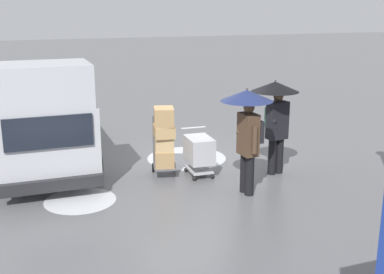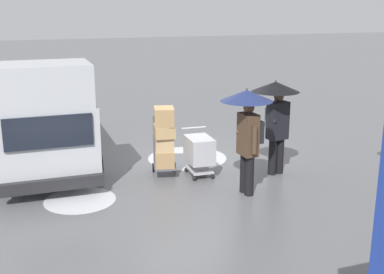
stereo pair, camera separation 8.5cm
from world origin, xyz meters
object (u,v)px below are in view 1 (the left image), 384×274
at_px(cargo_van_parked_right, 42,117).
at_px(pedestrian_pink_side, 276,106).
at_px(pedestrian_black_side, 248,117).
at_px(shopping_cart_vendor, 199,151).
at_px(hand_dolly_boxes, 164,138).

xyz_separation_m(cargo_van_parked_right, pedestrian_pink_side, (-4.83, 2.39, 0.39)).
relative_size(pedestrian_pink_side, pedestrian_black_side, 1.00).
xyz_separation_m(cargo_van_parked_right, shopping_cart_vendor, (-3.22, 1.94, -0.61)).
bearing_deg(shopping_cart_vendor, pedestrian_black_side, 112.89).
distance_m(hand_dolly_boxes, pedestrian_pink_side, 2.55).
height_order(hand_dolly_boxes, pedestrian_black_side, pedestrian_black_side).
distance_m(cargo_van_parked_right, shopping_cart_vendor, 3.80).
distance_m(hand_dolly_boxes, pedestrian_black_side, 2.10).
bearing_deg(shopping_cart_vendor, hand_dolly_boxes, -17.98).
bearing_deg(shopping_cart_vendor, cargo_van_parked_right, -31.06).
height_order(cargo_van_parked_right, shopping_cart_vendor, cargo_van_parked_right).
height_order(pedestrian_pink_side, pedestrian_black_side, same).
bearing_deg(shopping_cart_vendor, pedestrian_pink_side, 164.28).
distance_m(cargo_van_parked_right, pedestrian_black_side, 4.97).
bearing_deg(pedestrian_pink_side, hand_dolly_boxes, -16.43).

